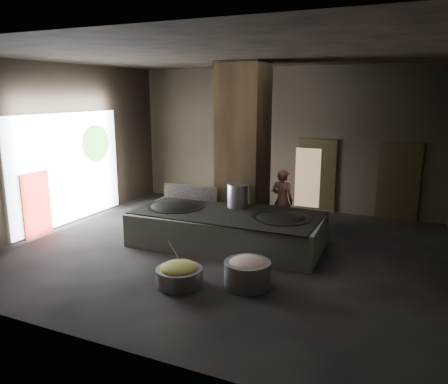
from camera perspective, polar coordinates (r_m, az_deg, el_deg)
The scene contains 27 objects.
floor at distance 10.66m, azimuth 0.06°, elevation -7.71°, with size 10.00×9.00×0.10m, color black.
ceiling at distance 10.02m, azimuth 0.06°, elevation 17.75°, with size 10.00×9.00×0.10m, color black.
back_wall at distance 14.33m, azimuth 7.63°, elevation 6.94°, with size 10.00×0.10×4.50m, color black.
front_wall at distance 6.30m, azimuth -17.25°, elevation -0.95°, with size 10.00×0.10×4.50m, color black.
left_wall at distance 12.99m, azimuth -20.79°, elevation 5.63°, with size 0.10×9.00×4.50m, color black.
pillar at distance 11.94m, azimuth 2.52°, elevation 5.88°, with size 1.20×1.20×4.50m, color black.
hearth_platform at distance 10.86m, azimuth 0.47°, elevation -4.81°, with size 4.61×2.20×0.80m, color #A7B9A7.
platform_cap at distance 10.74m, azimuth 0.48°, elevation -2.70°, with size 4.51×2.16×0.03m, color black.
wok_left at distance 11.36m, azimuth -6.33°, elevation -2.25°, with size 1.45×1.45×0.40m, color black.
wok_left_rim at distance 11.34m, azimuth -6.34°, elevation -1.91°, with size 1.48×1.48×0.05m, color black.
wok_right at distance 10.35m, azimuth 7.45°, elevation -3.78°, with size 1.35×1.35×0.38m, color black.
wok_right_rim at distance 10.33m, azimuth 7.46°, elevation -3.41°, with size 1.38×1.38×0.05m, color black.
stock_pot at distance 11.13m, azimuth 1.86°, elevation -0.48°, with size 0.56×0.56×0.60m, color #93959A.
splash_guard at distance 11.97m, azimuth -4.42°, elevation -0.06°, with size 1.60×0.06×0.40m, color black.
cook at distance 11.97m, azimuth 7.61°, elevation -1.06°, with size 0.61×0.40×1.68m, color brown.
veg_basin at distance 8.76m, azimuth -5.84°, elevation -10.93°, with size 0.92×0.92×0.34m, color slate.
veg_fill at distance 8.69m, azimuth -5.87°, elevation -9.83°, with size 0.75×0.75×0.23m, color olive.
ladle at distance 8.81m, azimuth -6.26°, elevation -8.13°, with size 0.03×0.03×0.72m, color #93959A.
meat_basin at distance 8.65m, azimuth 3.07°, elevation -10.62°, with size 0.91×0.91×0.50m, color slate.
meat_fill at distance 8.57m, azimuth 3.08°, elevation -9.39°, with size 0.75×0.75×0.29m, color #AA6766.
doorway_near at distance 14.10m, azimuth 12.05°, elevation 1.95°, with size 1.18×0.08×2.38m, color black.
doorway_near_glow at distance 14.15m, azimuth 10.87°, elevation 1.83°, with size 0.80×0.04×1.89m, color #8C6647.
doorway_far at distance 13.80m, azimuth 21.81°, elevation 1.08°, with size 1.18×0.08×2.38m, color black.
doorway_far_glow at distance 14.01m, azimuth 22.42°, elevation 0.98°, with size 0.80×0.04×1.90m, color #8C6647.
left_opening at distance 13.15m, azimuth -19.64°, elevation 2.93°, with size 0.04×4.20×3.10m, color white.
pavilion_sliver at distance 12.37m, azimuth -23.30°, elevation -1.52°, with size 0.05×0.90×1.70m, color maroon.
tree_silhouette at distance 13.81m, azimuth -16.37°, elevation 6.11°, with size 0.28×1.10×1.10m, color #194714.
Camera 1 is at (4.11, -9.10, 3.68)m, focal length 35.00 mm.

